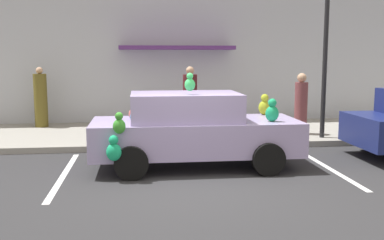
% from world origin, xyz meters
% --- Properties ---
extents(ground_plane, '(60.00, 60.00, 0.00)m').
position_xyz_m(ground_plane, '(0.00, 0.00, 0.00)').
color(ground_plane, '#2D2D30').
extents(sidewalk, '(24.00, 4.00, 0.15)m').
position_xyz_m(sidewalk, '(0.00, 5.00, 0.07)').
color(sidewalk, gray).
rests_on(sidewalk, ground).
extents(storefront_building, '(24.00, 1.25, 6.40)m').
position_xyz_m(storefront_building, '(0.00, 7.14, 3.19)').
color(storefront_building, '#B2B7C1').
rests_on(storefront_building, ground).
extents(parking_stripe_front, '(0.12, 3.60, 0.01)m').
position_xyz_m(parking_stripe_front, '(2.98, 1.00, 0.00)').
color(parking_stripe_front, silver).
rests_on(parking_stripe_front, ground).
extents(parking_stripe_rear, '(0.12, 3.60, 0.01)m').
position_xyz_m(parking_stripe_rear, '(-2.35, 1.00, 0.00)').
color(parking_stripe_rear, silver).
rests_on(parking_stripe_rear, ground).
extents(plush_covered_car, '(4.22, 2.01, 1.97)m').
position_xyz_m(plush_covered_car, '(0.21, 1.32, 0.79)').
color(plush_covered_car, '#A595C7').
rests_on(plush_covered_car, ground).
extents(teddy_bear_on_sidewalk, '(0.34, 0.29, 0.66)m').
position_xyz_m(teddy_bear_on_sidewalk, '(2.65, 3.75, 0.45)').
color(teddy_bear_on_sidewalk, '#9E723D').
rests_on(teddy_bear_on_sidewalk, sidewalk).
extents(street_lamp_post, '(0.28, 0.28, 4.05)m').
position_xyz_m(street_lamp_post, '(3.93, 3.50, 2.62)').
color(street_lamp_post, black).
rests_on(street_lamp_post, sidewalk).
extents(pedestrian_near_shopfront, '(0.39, 0.39, 1.81)m').
position_xyz_m(pedestrian_near_shopfront, '(-3.83, 6.27, 0.98)').
color(pedestrian_near_shopfront, brown).
rests_on(pedestrian_near_shopfront, sidewalk).
extents(pedestrian_walking_past, '(0.38, 0.38, 1.87)m').
position_xyz_m(pedestrian_walking_past, '(0.48, 4.14, 1.01)').
color(pedestrian_walking_past, '#47161A').
rests_on(pedestrian_walking_past, sidewalk).
extents(pedestrian_by_lamp, '(0.35, 0.35, 1.68)m').
position_xyz_m(pedestrian_by_lamp, '(3.55, 4.10, 0.93)').
color(pedestrian_by_lamp, brown).
rests_on(pedestrian_by_lamp, sidewalk).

